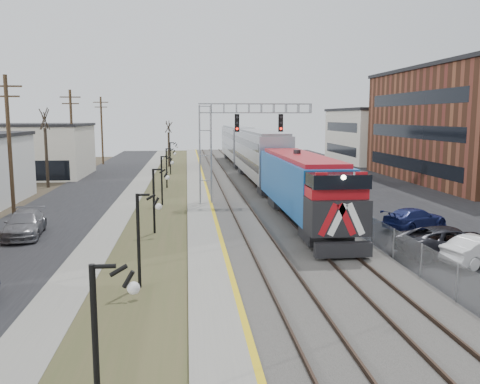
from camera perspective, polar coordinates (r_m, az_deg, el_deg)
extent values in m
plane|color=#473D2D|center=(14.61, 2.68, -20.56)|extent=(160.00, 160.00, 0.00)
cube|color=black|center=(49.08, -17.11, -0.20)|extent=(7.00, 120.00, 0.04)
cube|color=gray|center=(48.41, -11.88, -0.10)|extent=(2.00, 120.00, 0.08)
cube|color=#3F4525|center=(48.19, -8.33, -0.06)|extent=(4.00, 120.00, 0.06)
cube|color=gray|center=(48.14, -4.77, 0.10)|extent=(2.00, 120.00, 0.24)
cube|color=#595651|center=(48.50, 1.15, 0.17)|extent=(8.00, 120.00, 0.20)
cube|color=black|center=(51.39, 14.55, 0.28)|extent=(16.00, 120.00, 0.04)
cube|color=gold|center=(48.15, -3.72, 0.26)|extent=(0.24, 120.00, 0.01)
cube|color=#2D2119|center=(48.22, -2.09, 0.32)|extent=(0.08, 120.00, 0.15)
cube|color=#2D2119|center=(48.34, -0.32, 0.35)|extent=(0.08, 120.00, 0.15)
cube|color=#2D2119|center=(48.58, 2.03, 0.39)|extent=(0.08, 120.00, 0.15)
cube|color=#2D2119|center=(48.81, 3.77, 0.41)|extent=(0.08, 120.00, 0.15)
cube|color=#1351A0|center=(33.16, 7.09, 0.39)|extent=(3.00, 17.00, 4.25)
cube|color=black|center=(25.26, 11.49, -6.36)|extent=(2.80, 0.50, 0.70)
cube|color=#9799A0|center=(52.96, 2.15, 4.03)|extent=(3.00, 22.00, 5.33)
cube|color=#9799A0|center=(75.56, -0.30, 5.36)|extent=(3.00, 22.00, 5.33)
cube|color=gray|center=(40.77, -3.91, 4.09)|extent=(1.00, 1.00, 8.00)
cube|color=gray|center=(41.00, 1.71, 9.38)|extent=(9.00, 0.80, 0.80)
cube|color=black|center=(40.38, -0.34, 7.76)|extent=(0.35, 0.25, 1.40)
cube|color=black|center=(40.87, 4.59, 7.74)|extent=(0.35, 0.25, 1.40)
cylinder|color=black|center=(11.95, -15.89, -17.06)|extent=(0.14, 0.14, 4.00)
cylinder|color=black|center=(21.34, -11.32, -5.50)|extent=(0.14, 0.14, 4.00)
cylinder|color=black|center=(31.11, -9.65, -1.08)|extent=(0.14, 0.14, 4.00)
cylinder|color=black|center=(40.99, -8.78, 1.22)|extent=(0.14, 0.14, 4.00)
cylinder|color=black|center=(50.92, -8.25, 2.63)|extent=(0.14, 0.14, 4.00)
cylinder|color=black|center=(62.87, -7.83, 3.73)|extent=(0.14, 0.14, 4.00)
cylinder|color=#4C3823|center=(39.71, -24.45, 4.69)|extent=(0.28, 0.28, 10.00)
cylinder|color=#4C3823|center=(59.01, -18.34, 6.00)|extent=(0.28, 0.28, 10.00)
cylinder|color=#4C3823|center=(78.66, -15.25, 6.64)|extent=(0.28, 0.28, 10.00)
cube|color=gray|center=(49.10, 6.02, 1.05)|extent=(0.04, 120.00, 1.60)
cube|color=beige|center=(65.58, -22.90, 4.21)|extent=(14.00, 12.00, 6.00)
cube|color=beige|center=(84.01, 16.48, 6.00)|extent=(16.00, 18.00, 8.00)
cylinder|color=#382D23|center=(54.62, -20.89, 3.58)|extent=(0.30, 0.30, 5.95)
cylinder|color=#382D23|center=(72.82, -7.99, 4.72)|extent=(0.30, 0.30, 4.90)
imported|color=black|center=(27.80, 22.71, -5.33)|extent=(5.67, 2.72, 1.56)
imported|color=navy|center=(34.01, 19.04, -2.90)|extent=(4.95, 3.62, 1.33)
imported|color=slate|center=(48.53, 10.68, 0.87)|extent=(4.91, 2.37, 1.62)
imported|color=slate|center=(32.84, -23.03, -3.39)|extent=(2.67, 5.25, 1.46)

